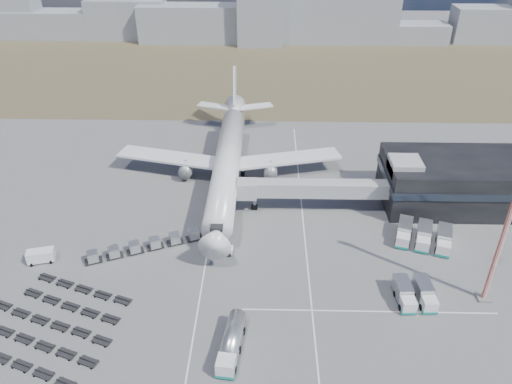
{
  "coord_description": "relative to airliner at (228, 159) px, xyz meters",
  "views": [
    {
      "loc": [
        8.49,
        -64.94,
        57.21
      ],
      "look_at": [
        6.52,
        20.68,
        4.0
      ],
      "focal_mm": 35.0,
      "sensor_mm": 36.0,
      "label": 1
    }
  ],
  "objects": [
    {
      "name": "lane_markings",
      "position": [
        9.77,
        -29.38,
        -5.29
      ],
      "size": [
        47.12,
        110.0,
        0.01
      ],
      "color": "silver",
      "rests_on": "ground"
    },
    {
      "name": "baggage_dollies",
      "position": [
        -24.23,
        -44.46,
        -4.95
      ],
      "size": [
        25.49,
        23.42,
        0.68
      ],
      "rotation": [
        0.0,
        0.0,
        -0.35
      ],
      "color": "black",
      "rests_on": "ground"
    },
    {
      "name": "service_trucks_near",
      "position": [
        32.44,
        -37.75,
        -3.81
      ],
      "size": [
        5.99,
        7.05,
        2.73
      ],
      "rotation": [
        0.0,
        0.0,
        0.05
      ],
      "color": "silver",
      "rests_on": "ground"
    },
    {
      "name": "floodlight_mast",
      "position": [
        43.91,
        -37.02,
        8.63
      ],
      "size": [
        2.62,
        2.15,
        27.78
      ],
      "rotation": [
        0.0,
        0.0,
        -0.4
      ],
      "color": "red",
      "rests_on": "ground"
    },
    {
      "name": "service_trucks_far",
      "position": [
        37.88,
        -22.49,
        -3.71
      ],
      "size": [
        11.35,
        9.84,
        2.91
      ],
      "rotation": [
        0.0,
        0.0,
        -0.31
      ],
      "color": "silver",
      "rests_on": "ground"
    },
    {
      "name": "terminal",
      "position": [
        47.77,
        -8.41,
        -0.04
      ],
      "size": [
        30.4,
        16.4,
        11.0
      ],
      "color": "black",
      "rests_on": "ground"
    },
    {
      "name": "utility_van",
      "position": [
        -31.05,
        -29.53,
        -4.08
      ],
      "size": [
        4.97,
        3.21,
        2.43
      ],
      "primitive_type": "cube",
      "rotation": [
        0.0,
        0.0,
        0.27
      ],
      "color": "silver",
      "rests_on": "ground"
    },
    {
      "name": "jet_bridge",
      "position": [
        15.9,
        -11.95,
        -0.24
      ],
      "size": [
        30.3,
        3.8,
        7.05
      ],
      "color": "#939399",
      "rests_on": "ground"
    },
    {
      "name": "fuel_tanker",
      "position": [
        3.87,
        -48.62,
        -3.63
      ],
      "size": [
        3.88,
        10.55,
        3.33
      ],
      "rotation": [
        0.0,
        0.0,
        -0.13
      ],
      "color": "silver",
      "rests_on": "ground"
    },
    {
      "name": "ground",
      "position": [
        0.0,
        -32.38,
        -5.29
      ],
      "size": [
        420.0,
        420.0,
        0.0
      ],
      "primitive_type": "plane",
      "color": "#565659",
      "rests_on": "ground"
    },
    {
      "name": "pushback_tug",
      "position": [
        1.2,
        -26.57,
        -4.6
      ],
      "size": [
        3.11,
        1.87,
        1.39
      ],
      "primitive_type": "cube",
      "rotation": [
        0.0,
        0.0,
        -0.06
      ],
      "color": "silver",
      "rests_on": "ground"
    },
    {
      "name": "airliner",
      "position": [
        0.0,
        0.0,
        0.0
      ],
      "size": [
        51.59,
        64.53,
        17.62
      ],
      "color": "silver",
      "rests_on": "ground"
    },
    {
      "name": "grass_strip",
      "position": [
        0.0,
        77.62,
        -5.29
      ],
      "size": [
        420.0,
        90.0,
        0.01
      ],
      "primitive_type": "cube",
      "color": "#4C462E",
      "rests_on": "ground"
    },
    {
      "name": "catering_truck",
      "position": [
        0.99,
        -4.83,
        -3.94
      ],
      "size": [
        3.24,
        6.05,
        2.64
      ],
      "rotation": [
        0.0,
        0.0,
        0.16
      ],
      "color": "silver",
      "rests_on": "ground"
    },
    {
      "name": "skyline",
      "position": [
        -6.55,
        117.65,
        3.43
      ],
      "size": [
        295.06,
        22.01,
        25.72
      ],
      "color": "gray",
      "rests_on": "ground"
    },
    {
      "name": "uld_row",
      "position": [
        -11.68,
        -25.25,
        -4.13
      ],
      "size": [
        23.79,
        11.35,
        1.94
      ],
      "rotation": [
        0.0,
        0.0,
        0.4
      ],
      "color": "black",
      "rests_on": "ground"
    }
  ]
}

